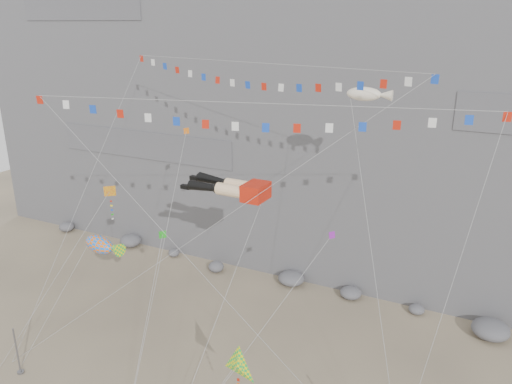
% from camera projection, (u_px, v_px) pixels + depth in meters
% --- Properties ---
extents(cliff, '(80.00, 28.00, 50.00)m').
position_uv_depth(cliff, '(349.00, 18.00, 54.05)').
color(cliff, slate).
rests_on(cliff, ground).
extents(talus_boulders, '(60.00, 3.00, 1.20)m').
position_uv_depth(talus_boulders, '(291.00, 279.00, 49.16)').
color(talus_boulders, slate).
rests_on(talus_boulders, ground).
extents(anchor_pole_left, '(0.12, 0.12, 3.80)m').
position_uv_depth(anchor_pole_left, '(17.00, 351.00, 36.21)').
color(anchor_pole_left, slate).
rests_on(anchor_pole_left, ground).
extents(legs_kite, '(7.09, 16.66, 20.19)m').
position_uv_depth(legs_kite, '(233.00, 188.00, 36.40)').
color(legs_kite, red).
rests_on(legs_kite, ground).
extents(flag_banner_upper, '(27.12, 16.94, 29.17)m').
position_uv_depth(flag_banner_upper, '(255.00, 63.00, 36.67)').
color(flag_banner_upper, red).
rests_on(flag_banner_upper, ground).
extents(flag_banner_lower, '(28.04, 7.83, 23.10)m').
position_uv_depth(flag_banner_lower, '(250.00, 103.00, 30.05)').
color(flag_banner_lower, red).
rests_on(flag_banner_lower, ground).
extents(harlequin_kite, '(6.16, 9.12, 15.75)m').
position_uv_depth(harlequin_kite, '(109.00, 192.00, 37.42)').
color(harlequin_kite, red).
rests_on(harlequin_kite, ground).
extents(fish_windsock, '(6.00, 6.41, 10.78)m').
position_uv_depth(fish_windsock, '(99.00, 245.00, 37.79)').
color(fish_windsock, orange).
rests_on(fish_windsock, ground).
extents(delta_kite, '(4.87, 5.77, 8.42)m').
position_uv_depth(delta_kite, '(238.00, 366.00, 28.73)').
color(delta_kite, yellow).
rests_on(delta_kite, ground).
extents(blimp_windsock, '(8.48, 12.18, 23.89)m').
position_uv_depth(blimp_windsock, '(364.00, 95.00, 33.83)').
color(blimp_windsock, white).
rests_on(blimp_windsock, ground).
extents(small_kite_a, '(4.77, 15.09, 22.21)m').
position_uv_depth(small_kite_a, '(185.00, 138.00, 39.50)').
color(small_kite_a, orange).
rests_on(small_kite_a, ground).
extents(small_kite_b, '(6.80, 11.49, 17.03)m').
position_uv_depth(small_kite_b, '(328.00, 241.00, 32.05)').
color(small_kite_b, purple).
rests_on(small_kite_b, ground).
extents(small_kite_c, '(2.82, 9.01, 14.03)m').
position_uv_depth(small_kite_c, '(162.00, 238.00, 33.25)').
color(small_kite_c, '#1A9F18').
rests_on(small_kite_c, ground).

